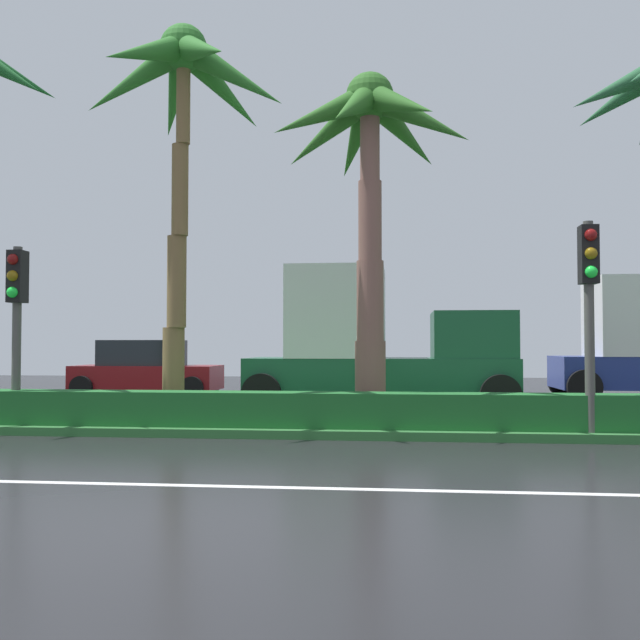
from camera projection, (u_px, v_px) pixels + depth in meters
The scene contains 10 objects.
ground_plane at pixel (293, 423), 15.03m from camera, with size 90.00×42.00×0.10m, color black.
near_lane_divider_stripe at pixel (201, 486), 8.08m from camera, with size 81.00×0.14×0.01m, color white.
median_strip at pixel (285, 422), 14.04m from camera, with size 85.50×4.00×0.15m, color #2D6B33.
median_hedge at pixel (273, 409), 12.66m from camera, with size 76.50×0.70×0.60m.
palm_tree_centre_left at pixel (184, 100), 13.89m from camera, with size 4.11×4.04×7.58m.
palm_tree_centre at pixel (369, 153), 13.56m from camera, with size 3.89×3.79×6.54m.
traffic_signal_median_left at pixel (17, 301), 13.27m from camera, with size 0.28×0.43×3.23m.
traffic_signal_median_right at pixel (589, 286), 11.85m from camera, with size 0.28×0.43×3.45m.
car_in_traffic_second at pixel (146, 370), 21.81m from camera, with size 4.30×2.02×1.72m.
box_truck_lead at pixel (377, 346), 17.64m from camera, with size 6.40×2.64×3.46m.
Camera 1 is at (2.21, -5.94, 1.57)m, focal length 40.76 mm.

